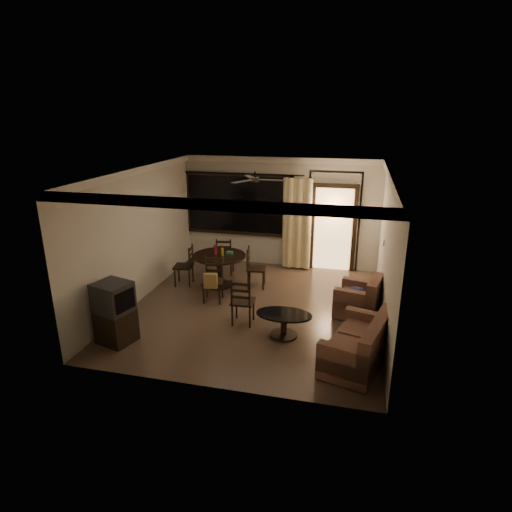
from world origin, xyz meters
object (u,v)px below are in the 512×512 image
(dining_table, at_px, (220,261))
(side_chair, at_px, (243,310))
(coffee_table, at_px, (284,321))
(dining_chair_west, at_px, (184,273))
(armchair, at_px, (360,300))
(dining_chair_south, at_px, (213,288))
(sofa, at_px, (360,346))
(dining_chair_north, at_px, (225,263))
(dining_chair_east, at_px, (256,275))
(tv_cabinet, at_px, (115,313))

(dining_table, xyz_separation_m, side_chair, (1.01, -1.68, -0.31))
(dining_table, distance_m, coffee_table, 2.73)
(dining_chair_west, xyz_separation_m, armchair, (4.01, -0.70, 0.05))
(dining_chair_south, bearing_deg, sofa, -38.05)
(sofa, xyz_separation_m, side_chair, (-2.18, 0.92, -0.04))
(dining_table, xyz_separation_m, sofa, (3.18, -2.59, -0.28))
(sofa, distance_m, coffee_table, 1.47)
(dining_chair_west, relative_size, dining_chair_north, 1.00)
(dining_chair_east, relative_size, coffee_table, 0.94)
(sofa, xyz_separation_m, armchair, (-0.01, 1.77, 0.01))
(dining_table, bearing_deg, dining_chair_south, -81.74)
(dining_chair_east, distance_m, side_chair, 1.81)
(dining_table, relative_size, dining_chair_east, 1.27)
(dining_chair_west, xyz_separation_m, coffee_table, (2.68, -1.85, 0.01))
(coffee_table, bearing_deg, sofa, -24.97)
(sofa, bearing_deg, coffee_table, 170.81)
(armchair, relative_size, coffee_table, 0.95)
(dining_chair_east, distance_m, tv_cabinet, 3.49)
(dining_table, bearing_deg, dining_chair_north, 98.48)
(dining_chair_south, relative_size, tv_cabinet, 0.86)
(dining_chair_west, height_order, sofa, dining_chair_west)
(dining_chair_west, bearing_deg, tv_cabinet, -11.30)
(sofa, bearing_deg, dining_chair_north, 150.16)
(dining_chair_east, bearing_deg, sofa, -147.39)
(tv_cabinet, bearing_deg, dining_chair_south, 77.46)
(sofa, distance_m, armchair, 1.77)
(side_chair, bearing_deg, dining_chair_west, -42.37)
(dining_chair_north, bearing_deg, armchair, 145.71)
(armchair, bearing_deg, tv_cabinet, -141.39)
(dining_chair_north, bearing_deg, dining_chair_west, 43.24)
(armchair, distance_m, coffee_table, 1.76)
(dining_chair_east, height_order, side_chair, dining_chair_east)
(dining_chair_east, bearing_deg, dining_chair_north, 46.76)
(sofa, height_order, coffee_table, sofa)
(armchair, bearing_deg, dining_chair_west, -177.40)
(dining_chair_east, relative_size, tv_cabinet, 0.86)
(dining_chair_west, distance_m, tv_cabinet, 2.75)
(dining_chair_south, bearing_deg, dining_table, 89.90)
(dining_chair_east, bearing_deg, side_chair, 177.43)
(dining_table, xyz_separation_m, tv_cabinet, (-0.97, -2.85, -0.04))
(dining_chair_north, xyz_separation_m, armchair, (3.29, -1.60, 0.05))
(armchair, distance_m, side_chair, 2.33)
(dining_table, distance_m, sofa, 4.12)
(armchair, bearing_deg, dining_chair_north, 166.60)
(sofa, height_order, side_chair, side_chair)
(sofa, bearing_deg, dining_chair_west, 164.15)
(dining_chair_west, distance_m, sofa, 4.71)
(tv_cabinet, bearing_deg, coffee_table, 33.35)
(dining_table, bearing_deg, tv_cabinet, -108.75)
(dining_chair_west, bearing_deg, side_chair, 41.40)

